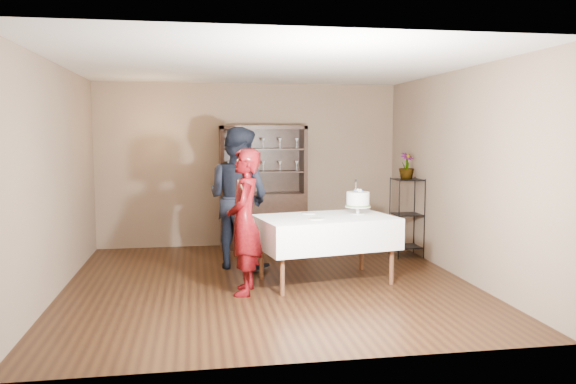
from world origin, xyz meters
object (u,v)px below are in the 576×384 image
potted_plant (407,166)px  cake (358,200)px  china_hutch (263,207)px  cake_table (326,232)px  plant_etagere (407,214)px  man (238,198)px  woman (244,222)px

potted_plant → cake: bearing=-134.6°
china_hutch → cake_table: 2.36m
plant_etagere → man: (-2.59, -0.29, 0.33)m
plant_etagere → cake_table: (-1.56, -1.25, -0.01)m
woman → cake_table: bearing=117.6°
china_hutch → potted_plant: (2.05, -1.07, 0.72)m
woman → cake: 1.60m
china_hutch → cake: 2.39m
man → potted_plant: (2.56, 0.27, 0.41)m
woman → man: 1.32m
cake_table → man: man is taller
china_hutch → man: bearing=-110.8°
man → potted_plant: man is taller
plant_etagere → cake_table: size_ratio=0.66×
man → cake_table: bearing=175.7°
woman → potted_plant: (2.59, 1.59, 0.54)m
plant_etagere → man: man is taller
man → plant_etagere: bearing=-134.8°
woman → plant_etagere: bearing=130.7°
plant_etagere → woman: bearing=-148.6°
cake → man: bearing=151.2°
woman → cake: size_ratio=3.74×
cake → potted_plant: bearing=45.4°
cake → china_hutch: bearing=114.3°
cake → potted_plant: potted_plant is taller
cake_table → man: size_ratio=0.93×
cake_table → cake: cake is taller
plant_etagere → woman: 3.07m
china_hutch → woman: china_hutch is taller
potted_plant → woman: bearing=-148.5°
china_hutch → plant_etagere: 2.33m
woman → potted_plant: woman is taller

